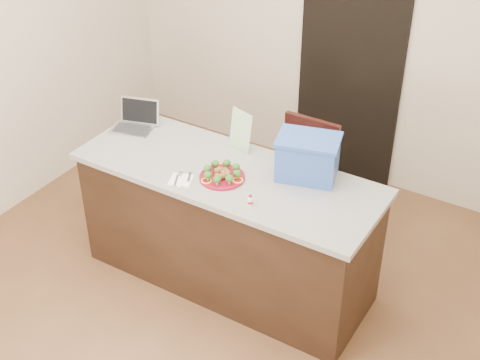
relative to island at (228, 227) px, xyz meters
The scene contains 16 objects.
ground 0.53m from the island, 90.00° to the right, with size 4.00×4.00×0.00m, color brown.
room_shell 1.18m from the island, 90.00° to the right, with size 4.00×4.00×4.00m.
doorway 1.81m from the island, 86.69° to the left, with size 0.90×0.02×2.00m, color black.
island is the anchor object (origin of this frame).
plate 0.48m from the island, 78.15° to the right, with size 0.29×0.29×0.02m.
meatballs 0.50m from the island, 75.86° to the right, with size 0.12×0.12×0.04m.
broccoli 0.52m from the island, 78.15° to the right, with size 0.25×0.25×0.04m.
pepper_rings 0.49m from the island, 78.15° to the right, with size 0.25×0.27×0.01m.
napkin 0.56m from the island, 128.39° to the right, with size 0.14×0.14×0.01m, color white.
fork 0.56m from the island, 132.42° to the right, with size 0.07×0.16×0.00m.
knife 0.56m from the island, 121.98° to the right, with size 0.07×0.19×0.01m.
yogurt_bottle 0.63m from the island, 37.54° to the right, with size 0.03×0.03×0.07m.
laptop 1.02m from the island, behind, with size 0.34×0.31×0.21m.
leaflet 0.67m from the island, 104.46° to the left, with size 0.20×0.00×0.28m, color white.
blue_box 0.79m from the island, 24.71° to the left, with size 0.45×0.37×0.28m.
chair 0.76m from the island, 73.86° to the left, with size 0.44×0.44×0.98m.
Camera 1 is at (1.97, -2.81, 3.28)m, focal length 50.00 mm.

